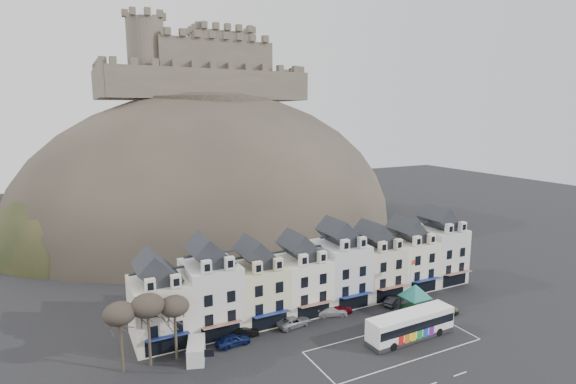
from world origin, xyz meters
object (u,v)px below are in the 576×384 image
at_px(car_navy, 233,340).
at_px(flagpole, 410,281).
at_px(car_black, 244,332).
at_px(bus, 411,324).
at_px(white_van, 196,350).
at_px(car_silver, 294,321).
at_px(car_white, 332,311).
at_px(car_charcoal, 394,300).
at_px(car_maroon, 339,309).
at_px(bus_shelter, 415,291).
at_px(red_buoy, 428,315).

bearing_deg(car_navy, flagpole, -97.19).
height_order(car_navy, car_black, car_navy).
bearing_deg(bus, flagpole, 47.32).
xyz_separation_m(white_van, car_silver, (14.13, 2.03, -0.36)).
distance_m(flagpole, car_black, 25.47).
distance_m(car_navy, car_black, 2.65).
distance_m(car_white, car_charcoal, 10.46).
relative_size(bus, car_navy, 2.84).
relative_size(car_black, car_maroon, 0.97).
bearing_deg(bus, bus_shelter, 42.05).
bearing_deg(car_white, flagpole, -88.22).
xyz_separation_m(car_navy, car_charcoal, (26.00, 0.48, -0.08)).
xyz_separation_m(white_van, car_white, (20.50, 2.50, -0.38)).
distance_m(car_maroon, car_charcoal, 9.27).
bearing_deg(flagpole, bus_shelter, -108.82).
distance_m(white_van, car_black, 7.44).
distance_m(flagpole, white_van, 32.15).
xyz_separation_m(car_black, car_white, (13.50, 0.00, 0.01)).
bearing_deg(bus, car_maroon, 111.14).
distance_m(car_navy, car_silver, 9.30).
distance_m(bus, car_black, 21.60).
distance_m(bus, car_navy, 22.80).
distance_m(car_silver, car_maroon, 7.58).
bearing_deg(car_charcoal, bus, 128.10).
xyz_separation_m(bus, car_maroon, (-4.28, 10.22, -1.27)).
relative_size(white_van, car_maroon, 1.22).
height_order(car_navy, car_silver, car_navy).
xyz_separation_m(red_buoy, car_white, (-11.20, 7.54, -0.24)).
height_order(car_maroon, car_charcoal, car_maroon).
height_order(car_navy, car_maroon, car_navy).
distance_m(flagpole, car_silver, 18.44).
bearing_deg(car_black, car_charcoal, -78.57).
bearing_deg(white_van, bus_shelter, 13.58).
distance_m(bus, car_maroon, 11.16).
bearing_deg(car_silver, car_navy, 89.76).
height_order(white_van, car_black, white_van).
height_order(bus_shelter, car_white, bus_shelter).
relative_size(bus_shelter, white_van, 1.46).
relative_size(car_navy, car_white, 0.98).
distance_m(white_van, car_silver, 14.28).
bearing_deg(car_black, car_white, -75.85).
distance_m(car_navy, car_maroon, 16.88).
bearing_deg(flagpole, red_buoy, -93.68).
bearing_deg(car_silver, bus_shelter, -112.28).
bearing_deg(flagpole, car_navy, 176.31).
distance_m(bus, flagpole, 9.42).
bearing_deg(flagpole, car_black, 172.34).
xyz_separation_m(white_van, car_black, (6.99, 2.50, -0.39)).
height_order(bus, car_silver, bus).
xyz_separation_m(bus, white_van, (-25.98, 7.72, -0.92)).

